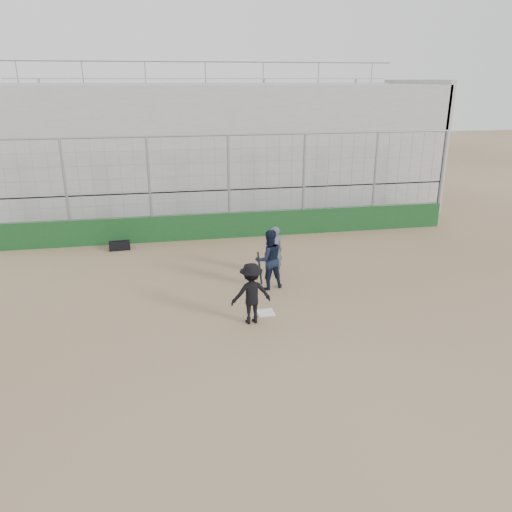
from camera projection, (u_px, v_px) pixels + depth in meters
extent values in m
plane|color=brown|center=(266.00, 313.00, 13.48)|extent=(90.00, 90.00, 0.00)
cube|color=white|center=(266.00, 313.00, 13.48)|extent=(0.44, 0.44, 0.02)
cube|color=#123A18|center=(229.00, 225.00, 19.79)|extent=(18.00, 0.25, 1.00)
cylinder|color=gray|center=(229.00, 188.00, 19.29)|extent=(0.10, 0.10, 4.00)
cylinder|color=gray|center=(442.00, 180.00, 20.89)|extent=(0.10, 0.10, 4.00)
cylinder|color=gray|center=(228.00, 135.00, 18.62)|extent=(18.00, 0.07, 0.07)
cube|color=#969696|center=(215.00, 192.00, 24.28)|extent=(20.00, 6.70, 1.60)
cube|color=#969696|center=(214.00, 131.00, 23.30)|extent=(20.00, 6.70, 4.20)
cube|color=#969696|center=(410.00, 143.00, 25.35)|extent=(0.25, 6.70, 6.10)
cylinder|color=gray|center=(205.00, 62.00, 25.18)|extent=(20.00, 0.06, 0.06)
imported|color=black|center=(251.00, 293.00, 12.73)|extent=(1.10, 0.70, 1.62)
cylinder|color=black|center=(260.00, 268.00, 12.70)|extent=(0.07, 0.57, 0.71)
imported|color=black|center=(269.00, 270.00, 14.86)|extent=(1.04, 0.90, 1.20)
sphere|color=maroon|center=(269.00, 254.00, 14.70)|extent=(0.28, 0.28, 0.28)
imported|color=#444C57|center=(274.00, 253.00, 15.88)|extent=(0.64, 0.47, 1.46)
cube|color=black|center=(120.00, 246.00, 18.44)|extent=(0.77, 0.36, 0.32)
cylinder|color=black|center=(119.00, 241.00, 18.38)|extent=(0.49, 0.06, 0.04)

